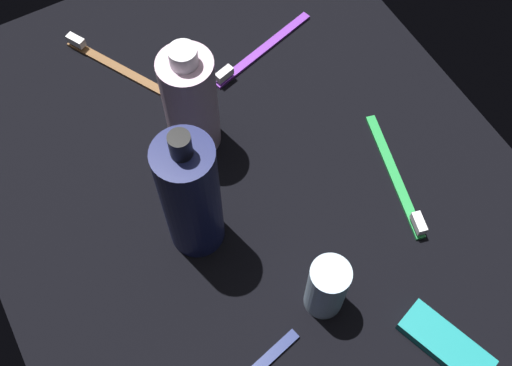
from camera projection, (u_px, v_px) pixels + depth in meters
The scene contains 8 objects.
ground_plane at pixel (256, 196), 78.47cm from camera, with size 84.00×64.00×1.20cm, color black.
lotion_bottle at pixel (191, 197), 67.09cm from camera, with size 6.42×6.42×21.54cm.
bodywash_bottle at pixel (190, 102), 74.80cm from camera, with size 6.53×6.53×17.47cm.
deodorant_stick at pixel (329, 286), 67.57cm from camera, with size 4.39×4.39×9.23cm, color silver.
toothbrush_green at pixel (398, 181), 78.14cm from camera, with size 17.73×5.65×2.10cm.
toothbrush_purple at pixel (258, 52), 87.68cm from camera, with size 6.03×17.65×2.10cm.
toothbrush_brown at pixel (113, 64), 86.70cm from camera, with size 16.38×9.66×2.10cm.
snack_bar_teal at pixel (446, 344), 68.52cm from camera, with size 10.40×4.00×1.50cm, color teal.
Camera 1 is at (-30.73, 17.23, 69.54)cm, focal length 44.16 mm.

